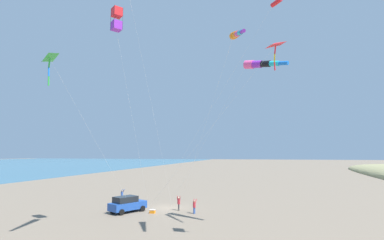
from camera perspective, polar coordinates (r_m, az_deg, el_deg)
ground_plane at (r=38.12m, az=-4.81°, el=-16.94°), size 600.00×600.00×0.00m
parked_car at (r=35.92m, az=-12.73°, el=-15.90°), size 3.68×4.66×1.85m
cooler_box at (r=35.00m, az=-7.84°, el=-17.48°), size 0.62×0.42×0.42m
person_adult_flyer at (r=43.66m, az=-13.69°, el=-14.18°), size 0.62×0.55×1.75m
person_child_green_jacket at (r=36.26m, az=-2.64°, el=-15.97°), size 0.47×0.57×1.73m
person_child_grey_jacket at (r=34.36m, az=0.46°, el=-16.61°), size 0.45×0.54×1.62m
kite_windsock_checkered_midright at (r=29.29m, az=13.26°, el=10.70°), size 13.65×6.09×16.17m
kite_box_green_low_center at (r=29.15m, az=-14.68°, el=18.73°), size 1.18×9.65×20.30m
kite_windsock_white_trailing at (r=24.82m, az=8.77°, el=16.38°), size 8.38×10.44×17.16m
kite_delta_small_distant at (r=23.71m, az=16.06°, el=13.94°), size 14.83×7.77×15.37m
kite_delta_purple_drifting at (r=24.02m, az=-26.37°, el=10.90°), size 1.58×16.38×14.26m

